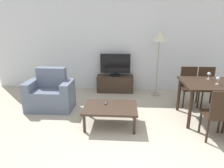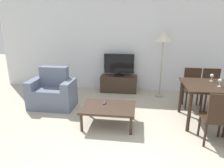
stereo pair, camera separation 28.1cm
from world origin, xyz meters
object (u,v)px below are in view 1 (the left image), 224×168
object	(u,v)px
dining_table	(213,87)
dining_chair_far_left	(189,84)
remote_primary	(106,103)
wine_glass_left	(209,74)
tv_stand	(115,84)
floor_lamp	(159,39)
dining_chair_near	(218,113)
coffee_table	(110,108)
dining_chair_far	(207,85)
tv	(115,65)
armchair	(50,94)
wine_glass_center	(218,79)

from	to	relation	value
dining_table	dining_chair_far_left	size ratio (longest dim) A/B	1.30
remote_primary	wine_glass_left	world-z (taller)	wine_glass_left
tv_stand	floor_lamp	world-z (taller)	floor_lamp
dining_chair_near	wine_glass_left	world-z (taller)	wine_glass_left
dining_chair_far_left	coffee_table	bearing A→B (deg)	-147.16
tv_stand	dining_chair_far	size ratio (longest dim) A/B	1.12
coffee_table	wine_glass_left	bearing A→B (deg)	17.15
floor_lamp	wine_glass_left	xyz separation A→B (m)	(0.85, -1.13, -0.60)
tv	remote_primary	world-z (taller)	tv
dining_table	dining_chair_far_left	distance (m)	0.81
tv	dining_chair_near	size ratio (longest dim) A/B	0.92
dining_chair_far_left	remote_primary	xyz separation A→B (m)	(-1.84, -0.99, -0.11)
tv_stand	dining_chair_near	bearing A→B (deg)	-53.16
armchair	dining_chair_far_left	distance (m)	3.17
dining_table	floor_lamp	distance (m)	1.80
dining_table	wine_glass_left	bearing A→B (deg)	91.92
dining_chair_far	wine_glass_left	size ratio (longest dim) A/B	6.06
tv_stand	remote_primary	world-z (taller)	tv_stand
tv_stand	dining_chair_far_left	world-z (taller)	dining_chair_far_left
coffee_table	floor_lamp	distance (m)	2.34
dining_chair_near	wine_glass_center	bearing A→B (deg)	71.71
tv	floor_lamp	distance (m)	1.32
dining_chair_far	floor_lamp	size ratio (longest dim) A/B	0.53
tv_stand	wine_glass_left	world-z (taller)	wine_glass_left
armchair	dining_chair_far_left	size ratio (longest dim) A/B	1.13
dining_chair_near	remote_primary	xyz separation A→B (m)	(-1.84, 0.55, -0.11)
wine_glass_left	floor_lamp	bearing A→B (deg)	126.81
dining_chair_near	floor_lamp	world-z (taller)	floor_lamp
dining_chair_far_left	remote_primary	world-z (taller)	dining_chair_far_left
tv_stand	tv	xyz separation A→B (m)	(0.00, -0.00, 0.53)
dining_chair_far	dining_chair_far_left	world-z (taller)	same
tv	dining_chair_near	xyz separation A→B (m)	(1.76, -2.34, -0.27)
dining_table	tv	bearing A→B (deg)	141.21
dining_table	remote_primary	distance (m)	2.08
dining_chair_far_left	wine_glass_center	world-z (taller)	wine_glass_center
tv_stand	wine_glass_center	bearing A→B (deg)	-40.41
wine_glass_left	armchair	bearing A→B (deg)	178.85
dining_chair_far	wine_glass_left	world-z (taller)	wine_glass_left
dining_table	dining_chair_far	world-z (taller)	dining_chair_far
floor_lamp	wine_glass_center	xyz separation A→B (m)	(0.87, -1.48, -0.60)
tv	wine_glass_left	bearing A→B (deg)	-34.37
armchair	coffee_table	size ratio (longest dim) A/B	1.01
remote_primary	dining_chair_far	bearing A→B (deg)	23.80
dining_table	wine_glass_left	size ratio (longest dim) A/B	7.86
tv	wine_glass_center	xyz separation A→B (m)	(1.97, -1.68, 0.11)
armchair	dining_chair_far_left	bearing A→B (deg)	8.38
armchair	floor_lamp	bearing A→B (deg)	23.20
dining_table	dining_chair_near	distance (m)	0.81
wine_glass_center	wine_glass_left	bearing A→B (deg)	94.30
tv	wine_glass_left	size ratio (longest dim) A/B	5.57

